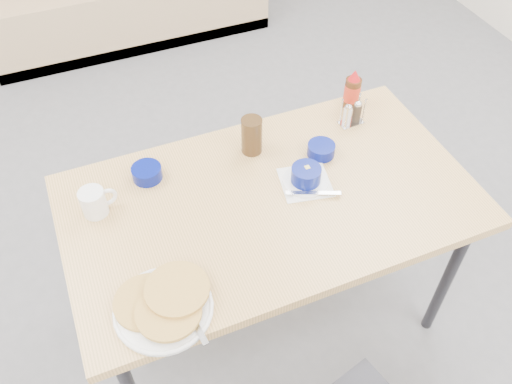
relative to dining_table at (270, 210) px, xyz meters
name	(u,v)px	position (x,y,z in m)	size (l,w,h in m)	color
ground	(291,361)	(0.00, -0.25, -0.70)	(6.00, 6.00, 0.00)	slate
dining_table	(270,210)	(0.00, 0.00, 0.00)	(1.40, 0.80, 0.76)	tan
pancake_plate	(164,305)	(-0.45, -0.28, 0.08)	(0.29, 0.30, 0.05)	white
coffee_mug	(95,202)	(-0.56, 0.16, 0.11)	(0.12, 0.08, 0.10)	white
grits_setting	(306,177)	(0.14, 0.02, 0.09)	(0.20, 0.21, 0.07)	white
creamer_bowl	(147,173)	(-0.36, 0.26, 0.09)	(0.11, 0.11, 0.05)	#041069
butter_bowl	(321,150)	(0.26, 0.13, 0.08)	(0.10, 0.10, 0.05)	#041069
amber_tumbler	(252,136)	(0.03, 0.25, 0.13)	(0.08, 0.08, 0.14)	#392512
condiment_caddy	(352,115)	(0.45, 0.24, 0.10)	(0.10, 0.06, 0.11)	silver
syrup_bottle	(352,91)	(0.50, 0.34, 0.13)	(0.06, 0.06, 0.17)	#47230F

